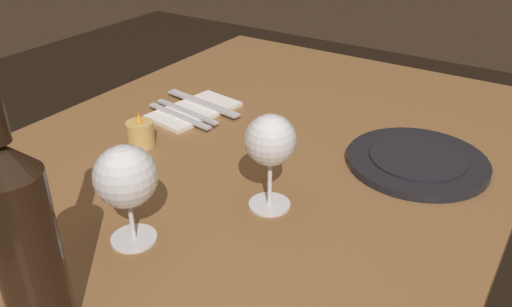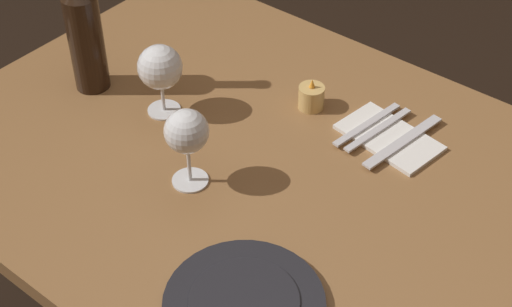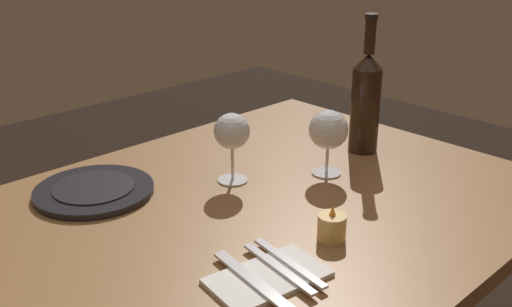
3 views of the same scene
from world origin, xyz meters
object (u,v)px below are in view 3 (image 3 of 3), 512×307
(votive_candle, at_px, (332,228))
(table_knife, at_px, (254,282))
(folded_napkin, at_px, (268,278))
(fork_inner, at_px, (279,268))
(wine_glass_right, at_px, (330,132))
(dinner_plate, at_px, (94,190))
(fork_outer, at_px, (289,262))
(wine_bottle, at_px, (366,100))
(wine_glass_left, at_px, (232,133))

(votive_candle, xyz_separation_m, table_knife, (0.20, 0.01, -0.01))
(folded_napkin, bearing_deg, fork_inner, -180.00)
(wine_glass_right, bearing_deg, folded_napkin, 26.94)
(dinner_plate, bearing_deg, fork_inner, 97.28)
(fork_inner, bearing_deg, folded_napkin, 0.00)
(folded_napkin, relative_size, table_knife, 0.97)
(votive_candle, bearing_deg, wine_glass_right, -139.34)
(wine_glass_right, distance_m, votive_candle, 0.30)
(wine_glass_right, xyz_separation_m, folded_napkin, (0.39, 0.20, -0.10))
(fork_inner, distance_m, fork_outer, 0.03)
(wine_bottle, height_order, fork_outer, wine_bottle)
(votive_candle, distance_m, dinner_plate, 0.51)
(votive_candle, height_order, dinner_plate, votive_candle)
(wine_glass_right, distance_m, dinner_plate, 0.52)
(dinner_plate, relative_size, fork_inner, 1.38)
(fork_inner, bearing_deg, wine_glass_right, -151.52)
(folded_napkin, bearing_deg, votive_candle, -176.13)
(wine_glass_right, height_order, fork_outer, wine_glass_right)
(folded_napkin, bearing_deg, table_knife, -0.00)
(wine_glass_left, xyz_separation_m, votive_candle, (0.04, 0.31, -0.09))
(folded_napkin, height_order, fork_outer, fork_outer)
(dinner_plate, height_order, table_knife, dinner_plate)
(dinner_plate, bearing_deg, folded_napkin, 94.31)
(wine_glass_right, relative_size, votive_candle, 2.23)
(wine_glass_left, distance_m, wine_bottle, 0.36)
(votive_candle, height_order, folded_napkin, votive_candle)
(dinner_plate, distance_m, fork_inner, 0.48)
(wine_glass_right, bearing_deg, wine_glass_left, -34.61)
(wine_glass_left, relative_size, fork_outer, 0.86)
(fork_inner, distance_m, table_knife, 0.05)
(table_knife, bearing_deg, fork_outer, 180.00)
(wine_glass_right, distance_m, folded_napkin, 0.45)
(wine_glass_left, distance_m, wine_glass_right, 0.22)
(wine_glass_right, height_order, wine_bottle, wine_bottle)
(wine_bottle, xyz_separation_m, votive_candle, (0.39, 0.22, -0.11))
(folded_napkin, height_order, fork_inner, fork_inner)
(votive_candle, relative_size, fork_inner, 0.37)
(wine_glass_left, height_order, fork_inner, wine_glass_left)
(wine_bottle, bearing_deg, votive_candle, 29.55)
(wine_bottle, xyz_separation_m, fork_inner, (0.54, 0.23, -0.12))
(wine_bottle, height_order, dinner_plate, wine_bottle)
(dinner_plate, xyz_separation_m, folded_napkin, (-0.04, 0.48, -0.00))
(wine_bottle, xyz_separation_m, table_knife, (0.60, 0.23, -0.12))
(votive_candle, bearing_deg, table_knife, 3.30)
(wine_glass_left, bearing_deg, wine_glass_right, 145.39)
(wine_glass_left, relative_size, table_knife, 0.74)
(dinner_plate, bearing_deg, wine_bottle, 158.14)
(wine_glass_left, bearing_deg, table_knife, 52.75)
(wine_bottle, height_order, votive_candle, wine_bottle)
(wine_bottle, relative_size, folded_napkin, 1.64)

